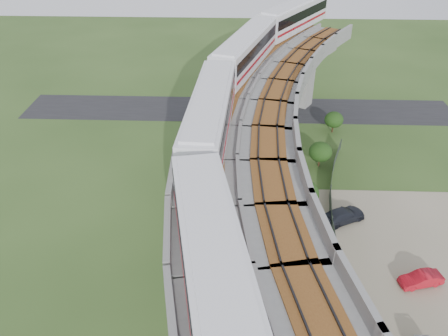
{
  "coord_description": "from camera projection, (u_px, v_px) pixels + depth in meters",
  "views": [
    {
      "loc": [
        -0.03,
        -26.17,
        26.82
      ],
      "look_at": [
        -1.11,
        3.33,
        7.5
      ],
      "focal_mm": 35.0,
      "sensor_mm": 36.0,
      "label": 1
    }
  ],
  "objects": [
    {
      "name": "ground",
      "position": [
        236.0,
        265.0,
        36.57
      ],
      "size": [
        160.0,
        160.0,
        0.0
      ],
      "primitive_type": "plane",
      "color": "#314B1E",
      "rests_on": "ground"
    },
    {
      "name": "tree_3",
      "position": [
        326.0,
        248.0,
        35.22
      ],
      "size": [
        2.28,
        2.28,
        3.09
      ],
      "color": "#382314",
      "rests_on": "ground"
    },
    {
      "name": "car_dark",
      "position": [
        343.0,
        215.0,
        40.94
      ],
      "size": [
        4.82,
        3.65,
        1.3
      ],
      "primitive_type": "imported",
      "rotation": [
        0.0,
        0.0,
        2.04
      ],
      "color": "black",
      "rests_on": "dirt_lot"
    },
    {
      "name": "tree_1",
      "position": [
        320.0,
        152.0,
        48.3
      ],
      "size": [
        2.57,
        2.57,
        2.96
      ],
      "color": "#382314",
      "rests_on": "ground"
    },
    {
      "name": "viaduct",
      "position": [
        291.0,
        177.0,
        31.49
      ],
      "size": [
        19.58,
        73.98,
        11.4
      ],
      "color": "#99968E",
      "rests_on": "ground"
    },
    {
      "name": "metro_train",
      "position": [
        252.0,
        82.0,
        37.89
      ],
      "size": [
        16.0,
        60.48,
        3.64
      ],
      "color": "silver",
      "rests_on": "ground"
    },
    {
      "name": "car_red",
      "position": [
        421.0,
        279.0,
        34.45
      ],
      "size": [
        3.65,
        2.02,
        1.14
      ],
      "primitive_type": "imported",
      "rotation": [
        0.0,
        0.0,
        -1.32
      ],
      "color": "#AC0F1D",
      "rests_on": "dirt_lot"
    },
    {
      "name": "fence",
      "position": [
        354.0,
        261.0,
        35.86
      ],
      "size": [
        3.87,
        38.73,
        1.5
      ],
      "color": "#2D382D",
      "rests_on": "ground"
    },
    {
      "name": "asphalt_road",
      "position": [
        239.0,
        109.0,
        61.64
      ],
      "size": [
        60.0,
        8.0,
        0.03
      ],
      "primitive_type": "cube",
      "color": "#232326",
      "rests_on": "ground"
    },
    {
      "name": "dirt_lot",
      "position": [
        412.0,
        288.0,
        34.45
      ],
      "size": [
        18.0,
        26.0,
        0.04
      ],
      "primitive_type": "cube",
      "color": "gray",
      "rests_on": "ground"
    },
    {
      "name": "tree_2",
      "position": [
        302.0,
        193.0,
        41.55
      ],
      "size": [
        3.15,
        3.15,
        3.37
      ],
      "color": "#382314",
      "rests_on": "ground"
    },
    {
      "name": "tree_0",
      "position": [
        334.0,
        120.0,
        55.04
      ],
      "size": [
        2.35,
        2.35,
        2.8
      ],
      "color": "#382314",
      "rests_on": "ground"
    }
  ]
}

